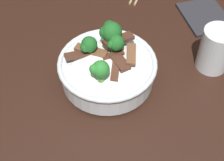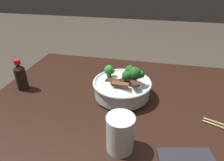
{
  "view_description": "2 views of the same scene",
  "coord_description": "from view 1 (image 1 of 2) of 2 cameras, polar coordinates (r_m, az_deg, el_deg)",
  "views": [
    {
      "loc": [
        -0.56,
        0.11,
        1.36
      ],
      "look_at": [
        -0.06,
        0.09,
        0.77
      ],
      "focal_mm": 53.29,
      "sensor_mm": 36.0,
      "label": 1
    },
    {
      "loc": [
        0.05,
        -0.55,
        1.2
      ],
      "look_at": [
        -0.09,
        0.12,
        0.81
      ],
      "focal_mm": 31.51,
      "sensor_mm": 36.0,
      "label": 2
    }
  ],
  "objects": [
    {
      "name": "drinking_glass",
      "position": [
        0.84,
        17.22,
        4.74
      ],
      "size": [
        0.08,
        0.08,
        0.11
      ],
      "color": "white",
      "rests_on": "dining_table"
    },
    {
      "name": "rice_bowl",
      "position": [
        0.76,
        -0.81,
        2.34
      ],
      "size": [
        0.23,
        0.23,
        0.14
      ],
      "color": "silver",
      "rests_on": "dining_table"
    },
    {
      "name": "dining_table",
      "position": [
        0.91,
        5.21,
        -1.68
      ],
      "size": [
        1.11,
        0.91,
        0.75
      ],
      "color": "black",
      "rests_on": "ground"
    },
    {
      "name": "folded_napkin",
      "position": [
        1.0,
        15.66,
        10.56
      ],
      "size": [
        0.17,
        0.15,
        0.01
      ],
      "primitive_type": "cube",
      "rotation": [
        0.0,
        0.0,
        0.22
      ],
      "color": "#28282D",
      "rests_on": "dining_table"
    }
  ]
}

